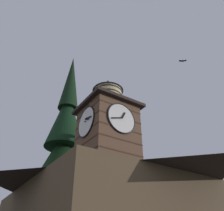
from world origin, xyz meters
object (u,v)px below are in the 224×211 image
clock_tower (107,126)px  pine_tree_behind (61,171)px  moon (68,196)px  flying_bird_high (183,61)px

clock_tower → pine_tree_behind: pine_tree_behind is taller
pine_tree_behind → moon: pine_tree_behind is taller
clock_tower → pine_tree_behind: size_ratio=0.36×
flying_bird_high → pine_tree_behind: bearing=-55.0°
moon → flying_bird_high: (9.19, 44.59, 3.29)m
pine_tree_behind → flying_bird_high: pine_tree_behind is taller
flying_bird_high → clock_tower: bearing=-32.1°
clock_tower → pine_tree_behind: 6.59m
clock_tower → flying_bird_high: 9.85m
clock_tower → moon: moon is taller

